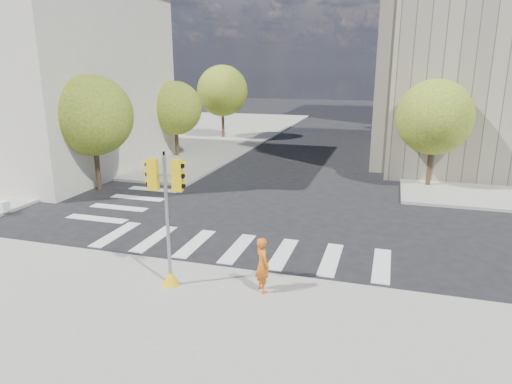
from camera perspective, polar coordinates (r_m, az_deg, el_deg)
ground at (r=19.53m, az=-0.12°, el=-4.96°), size 160.00×160.00×0.00m
sidewalk_far_left at (r=50.79m, az=-13.47°, el=7.42°), size 28.00×40.00×0.15m
classical_building at (r=35.93m, az=-28.87°, el=13.02°), size 19.00×15.00×12.70m
tree_lw_near at (r=26.82m, az=-19.75°, el=8.98°), size 4.40×4.40×6.41m
tree_lw_mid at (r=35.39m, az=-10.06°, el=10.29°), size 4.00×4.00×5.77m
tree_lw_far at (r=44.48m, az=-4.24°, el=12.50°), size 4.80×4.80×6.95m
tree_re_near at (r=27.75m, az=21.41°, el=8.70°), size 4.20×4.20×6.16m
tree_re_mid at (r=39.66m, az=20.23°, el=10.98°), size 4.60×4.60×6.66m
tree_re_far at (r=51.65m, az=19.50°, el=11.34°), size 4.00×4.00×5.88m
lamp_near at (r=31.71m, az=21.91°, el=10.34°), size 0.35×0.18×8.11m
lamp_far at (r=45.65m, az=20.51°, el=11.71°), size 0.35×0.18×8.11m
traffic_signal at (r=14.24m, az=-10.94°, el=-4.83°), size 1.08×0.56×4.27m
photographer at (r=13.97m, az=0.82°, el=-9.07°), size 0.73×0.75×1.73m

